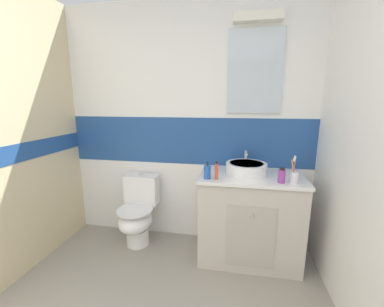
{
  "coord_description": "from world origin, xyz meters",
  "views": [
    {
      "loc": [
        0.51,
        -0.1,
        1.51
      ],
      "look_at": [
        0.12,
        2.04,
        1.04
      ],
      "focal_mm": 22.58,
      "sensor_mm": 36.0,
      "label": 1
    }
  ],
  "objects_px": {
    "toilet": "(138,213)",
    "soap_dispenser": "(207,172)",
    "toothbrush_cup": "(294,176)",
    "toothpaste_tube_upright": "(217,171)",
    "sink_basin": "(246,168)",
    "lotion_bottle_short": "(282,176)"
  },
  "relations": [
    {
      "from": "toothpaste_tube_upright",
      "to": "soap_dispenser",
      "type": "bearing_deg",
      "value": 178.39
    },
    {
      "from": "toilet",
      "to": "toothpaste_tube_upright",
      "type": "bearing_deg",
      "value": -15.38
    },
    {
      "from": "toilet",
      "to": "toothbrush_cup",
      "type": "distance_m",
      "value": 1.61
    },
    {
      "from": "toothbrush_cup",
      "to": "lotion_bottle_short",
      "type": "relative_size",
      "value": 1.77
    },
    {
      "from": "toilet",
      "to": "lotion_bottle_short",
      "type": "xyz_separation_m",
      "value": [
        1.39,
        -0.23,
        0.56
      ]
    },
    {
      "from": "lotion_bottle_short",
      "to": "sink_basin",
      "type": "bearing_deg",
      "value": 143.78
    },
    {
      "from": "toothbrush_cup",
      "to": "soap_dispenser",
      "type": "height_order",
      "value": "toothbrush_cup"
    },
    {
      "from": "toilet",
      "to": "toothpaste_tube_upright",
      "type": "height_order",
      "value": "toothpaste_tube_upright"
    },
    {
      "from": "sink_basin",
      "to": "toothbrush_cup",
      "type": "distance_m",
      "value": 0.43
    },
    {
      "from": "soap_dispenser",
      "to": "toothpaste_tube_upright",
      "type": "bearing_deg",
      "value": -1.61
    },
    {
      "from": "sink_basin",
      "to": "toothbrush_cup",
      "type": "height_order",
      "value": "toothbrush_cup"
    },
    {
      "from": "toilet",
      "to": "soap_dispenser",
      "type": "height_order",
      "value": "soap_dispenser"
    },
    {
      "from": "sink_basin",
      "to": "lotion_bottle_short",
      "type": "height_order",
      "value": "sink_basin"
    },
    {
      "from": "toothpaste_tube_upright",
      "to": "sink_basin",
      "type": "bearing_deg",
      "value": 39.26
    },
    {
      "from": "toothpaste_tube_upright",
      "to": "toothbrush_cup",
      "type": "bearing_deg",
      "value": 2.14
    },
    {
      "from": "sink_basin",
      "to": "soap_dispenser",
      "type": "bearing_deg",
      "value": -148.33
    },
    {
      "from": "toilet",
      "to": "toothpaste_tube_upright",
      "type": "distance_m",
      "value": 1.05
    },
    {
      "from": "toothbrush_cup",
      "to": "lotion_bottle_short",
      "type": "bearing_deg",
      "value": -170.09
    },
    {
      "from": "sink_basin",
      "to": "toilet",
      "type": "bearing_deg",
      "value": 178.88
    },
    {
      "from": "toilet",
      "to": "soap_dispenser",
      "type": "xyz_separation_m",
      "value": [
        0.77,
        -0.23,
        0.56
      ]
    },
    {
      "from": "sink_basin",
      "to": "lotion_bottle_short",
      "type": "relative_size",
      "value": 3.21
    },
    {
      "from": "lotion_bottle_short",
      "to": "toothpaste_tube_upright",
      "type": "bearing_deg",
      "value": -179.33
    }
  ]
}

